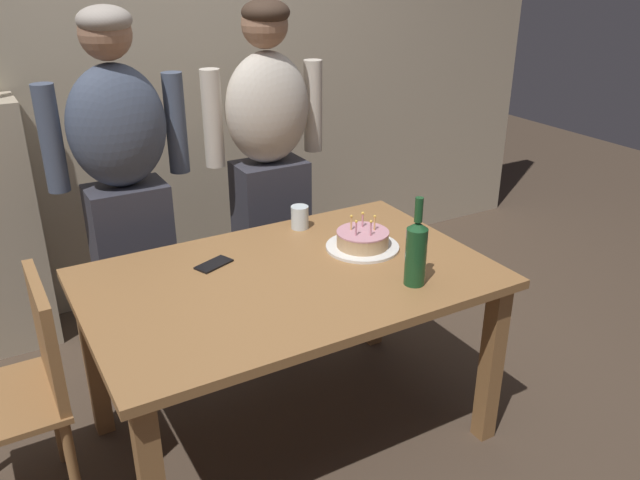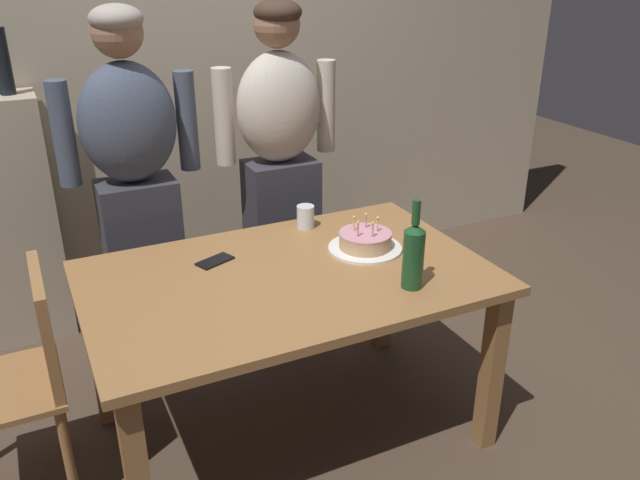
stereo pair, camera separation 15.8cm
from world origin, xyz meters
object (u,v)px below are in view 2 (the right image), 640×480
(wine_bottle, at_px, (413,254))
(person_woman_cardigan, at_px, (280,170))
(cell_phone, at_px, (215,261))
(dining_chair, at_px, (23,371))
(water_glass_near, at_px, (306,217))
(birthday_cake, at_px, (365,242))
(person_man_bearded, at_px, (136,191))

(wine_bottle, relative_size, person_woman_cardigan, 0.20)
(cell_phone, xyz_separation_m, dining_chair, (-0.73, -0.09, -0.23))
(water_glass_near, bearing_deg, birthday_cake, -69.07)
(birthday_cake, distance_m, person_man_bearded, 1.05)
(person_man_bearded, bearing_deg, birthday_cake, 135.96)
(dining_chair, bearing_deg, person_man_bearded, 139.86)
(water_glass_near, distance_m, person_woman_cardigan, 0.43)
(birthday_cake, bearing_deg, water_glass_near, 110.93)
(water_glass_near, bearing_deg, person_woman_cardigan, 82.19)
(wine_bottle, bearing_deg, birthday_cake, 89.19)
(cell_phone, bearing_deg, water_glass_near, -3.16)
(cell_phone, distance_m, person_woman_cardigan, 0.79)
(person_man_bearded, relative_size, dining_chair, 1.90)
(wine_bottle, distance_m, person_man_bearded, 1.31)
(cell_phone, xyz_separation_m, person_woman_cardigan, (0.52, 0.58, 0.13))
(person_woman_cardigan, bearing_deg, water_glass_near, 82.19)
(person_man_bearded, xyz_separation_m, person_woman_cardigan, (0.69, 0.00, 0.00))
(cell_phone, bearing_deg, birthday_cake, -37.14)
(person_woman_cardigan, bearing_deg, cell_phone, 47.97)
(wine_bottle, xyz_separation_m, dining_chair, (-1.31, 0.41, -0.35))
(person_woman_cardigan, xyz_separation_m, dining_chair, (-1.25, -0.67, -0.36))
(water_glass_near, distance_m, dining_chair, 1.25)
(birthday_cake, relative_size, cell_phone, 2.07)
(water_glass_near, bearing_deg, cell_phone, -160.86)
(birthday_cake, distance_m, cell_phone, 0.60)
(birthday_cake, distance_m, wine_bottle, 0.36)
(cell_phone, distance_m, dining_chair, 0.77)
(wine_bottle, height_order, person_woman_cardigan, person_woman_cardigan)
(person_woman_cardigan, height_order, dining_chair, person_woman_cardigan)
(water_glass_near, height_order, person_man_bearded, person_man_bearded)
(dining_chair, bearing_deg, birthday_cake, 87.25)
(birthday_cake, distance_m, person_woman_cardigan, 0.74)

